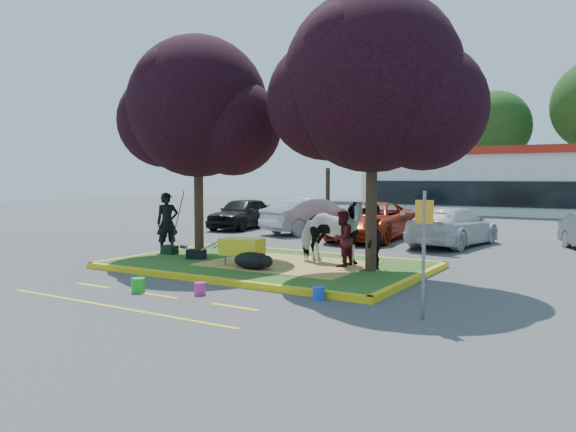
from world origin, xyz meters
The scene contains 31 objects.
ground centered at (0.00, 0.00, 0.00)m, with size 90.00×90.00×0.00m, color #424244.
median_island centered at (0.00, 0.00, 0.07)m, with size 8.00×5.00×0.15m, color #28591B.
curb_near centered at (0.00, -2.58, 0.07)m, with size 8.30×0.16×0.15m, color yellow.
curb_far centered at (0.00, 2.58, 0.07)m, with size 8.30×0.16×0.15m, color yellow.
curb_left centered at (-4.08, 0.00, 0.07)m, with size 0.16×5.30×0.15m, color yellow.
curb_right centered at (4.08, 0.00, 0.07)m, with size 0.16×5.30×0.15m, color yellow.
straw_bedding centered at (0.60, 0.00, 0.15)m, with size 4.20×3.00×0.01m, color tan.
tree_purple_left centered at (-2.78, 0.38, 4.36)m, with size 5.06×4.20×6.51m.
tree_purple_right centered at (2.92, 0.18, 4.56)m, with size 5.30×4.40×6.82m.
fire_lane_stripe_a centered at (-2.00, -4.20, 0.00)m, with size 1.10×0.12×0.01m, color yellow.
fire_lane_stripe_b centered at (0.00, -4.20, 0.00)m, with size 1.10×0.12×0.01m, color yellow.
fire_lane_stripe_c centered at (2.00, -4.20, 0.00)m, with size 1.10×0.12×0.01m, color yellow.
fire_lane_long centered at (0.00, -5.40, 0.00)m, with size 6.00×0.10×0.01m, color yellow.
retail_building centered at (2.00, 27.98, 2.25)m, with size 20.40×8.40×4.40m.
treeline centered at (1.23, 37.61, 7.73)m, with size 46.58×7.80×14.63m.
cow centered at (1.58, 0.60, 1.01)m, with size 0.93×2.04×1.73m, color white.
calf centered at (0.29, -1.21, 0.37)m, with size 1.01×0.57×0.44m, color black.
handler centered at (-3.70, -0.02, 1.07)m, with size 0.67×0.44×1.84m, color black.
visitor_a centered at (2.02, 0.37, 0.88)m, with size 0.71×0.55×1.46m, color #451318.
visitor_b centered at (2.94, 0.36, 0.78)m, with size 0.74×0.31×1.26m, color black.
wheelbarrow centered at (-0.20, -0.93, 0.65)m, with size 1.93×0.78×0.73m.
gear_bag_dark centered at (-2.10, -0.54, 0.28)m, with size 0.52×0.28×0.26m, color black.
gear_bag_green centered at (-3.46, -0.18, 0.28)m, with size 0.48×0.30×0.26m, color black.
sign_post centered at (5.35, -3.26, 1.36)m, with size 0.31×0.06×2.23m.
bucket_green centered at (-0.59, -4.17, 0.15)m, with size 0.29×0.29×0.31m, color green.
bucket_pink centered at (0.70, -3.68, 0.13)m, with size 0.24×0.24×0.26m, color #D12E88.
bucket_blue centered at (3.06, -2.80, 0.13)m, with size 0.25×0.25×0.27m, color blue.
car_black centered at (-7.42, 8.90, 0.74)m, with size 1.75×4.35×1.48m, color black.
car_silver centered at (-3.57, 8.84, 0.77)m, with size 1.63×4.68×1.54m, color #ABACB3.
car_red centered at (-0.33, 7.72, 0.74)m, with size 2.46×5.33×1.48m, color #9D240D.
car_white centered at (2.92, 7.51, 0.70)m, with size 1.95×4.80×1.39m, color silver.
Camera 1 is at (8.36, -12.61, 2.47)m, focal length 35.00 mm.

